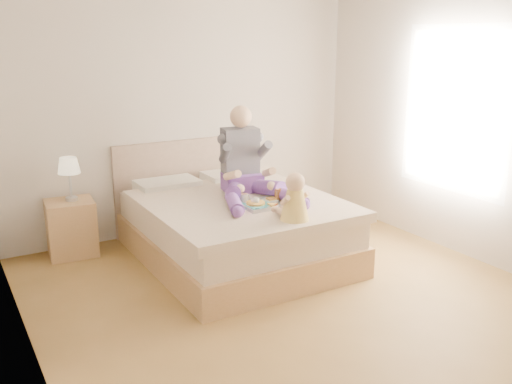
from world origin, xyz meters
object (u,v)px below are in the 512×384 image
adult (246,168)px  baby (294,201)px  bed (231,224)px  tray (264,202)px  nightstand (71,228)px

adult → baby: 0.90m
bed → adult: 0.57m
tray → bed: bearing=103.8°
bed → tray: 0.56m
bed → baby: 1.03m
bed → baby: (0.12, -0.91, 0.46)m
adult → baby: size_ratio=2.72×
bed → nightstand: (-1.35, 0.80, -0.04)m
bed → baby: baby is taller
baby → nightstand: bearing=123.9°
tray → adult: bearing=83.1°
tray → baby: baby is taller
bed → tray: (0.11, -0.44, 0.32)m
nightstand → adult: 1.81m
tray → baby: (0.01, -0.47, 0.13)m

